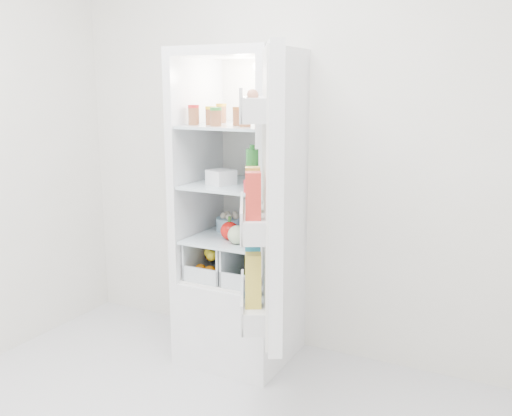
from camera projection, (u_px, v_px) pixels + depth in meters
The scene contains 19 objects.
room_walls at pixel (124, 88), 2.00m from camera, with size 3.02×3.02×2.61m.
refrigerator at pixel (244, 247), 3.37m from camera, with size 0.60×0.60×1.80m.
shelf_low at pixel (238, 237), 3.29m from camera, with size 0.49×0.53×0.01m, color silver.
shelf_mid at pixel (238, 185), 3.23m from camera, with size 0.49×0.53×0.01m, color silver.
shelf_top at pixel (238, 126), 3.16m from camera, with size 0.49×0.53×0.01m, color silver.
crisper_left at pixel (220, 256), 3.38m from camera, with size 0.23×0.46×0.22m, color silver, non-canonical shape.
crisper_right at pixel (257, 262), 3.27m from camera, with size 0.23×0.46×0.22m, color silver, non-canonical shape.
condiment_jars at pixel (231, 117), 3.10m from camera, with size 0.46×0.34×0.08m.
squeeze_bottle at pixel (280, 108), 3.13m from camera, with size 0.05×0.05×0.19m, color white.
tub_white at pixel (221, 177), 3.18m from camera, with size 0.13×0.13×0.08m, color white.
tin_red at pixel (252, 186), 2.96m from camera, with size 0.09×0.09×0.06m, color red.
tub_green at pixel (273, 176), 3.24m from camera, with size 0.10×0.14×0.08m, color #3C854B.
red_cabbage at pixel (256, 221), 3.33m from camera, with size 0.16×0.16×0.16m, color #5A1F58.
bell_pepper at pixel (229, 231), 3.21m from camera, with size 0.10×0.10×0.10m, color red.
mushroom_bowl at pixel (230, 224), 3.41m from camera, with size 0.17×0.17×0.08m, color #96C4E0.
salad_bag at pixel (237, 235), 3.12m from camera, with size 0.10×0.10×0.10m, color #B5C997.
citrus_pile at pixel (213, 262), 3.33m from camera, with size 0.20×0.24×0.16m.
veg_pile at pixel (258, 270), 3.27m from camera, with size 0.16×0.30×0.10m.
fridge_door at pixel (266, 201), 2.55m from camera, with size 0.41×0.57×1.30m.
Camera 1 is at (1.34, -1.61, 1.60)m, focal length 40.00 mm.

